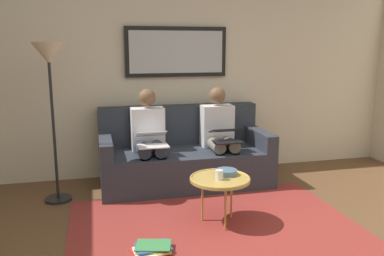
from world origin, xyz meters
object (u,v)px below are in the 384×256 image
couch (184,157)px  laptop_white (152,139)px  person_left (219,132)px  cup (219,175)px  standing_lamp (50,71)px  laptop_black (226,135)px  magazine_stack (152,248)px  person_right (149,136)px  bowl (227,172)px  coffee_table (220,180)px  framed_mirror (176,52)px

couch → laptop_white: size_ratio=5.55×
couch → person_left: (-0.42, 0.07, 0.30)m
cup → standing_lamp: (1.48, -0.99, 0.89)m
couch → laptop_black: (-0.42, 0.31, 0.31)m
cup → person_left: size_ratio=0.08×
couch → person_left: 0.52m
magazine_stack → laptop_white: bearing=-98.6°
person_right → laptop_white: (0.00, 0.24, 0.02)m
magazine_stack → laptop_black: bearing=-129.0°
bowl → laptop_black: (-0.27, -0.83, 0.16)m
laptop_black → laptop_white: laptop_white is taller
bowl → magazine_stack: size_ratio=0.56×
cup → laptop_white: bearing=-63.8°
bowl → magazine_stack: 1.00m
bowl → person_left: (-0.27, -1.07, 0.14)m
magazine_stack → couch: bearing=-111.1°
coffee_table → standing_lamp: bearing=-32.3°
framed_mirror → person_left: size_ratio=1.11×
magazine_stack → bowl: bearing=-149.3°
couch → cup: size_ratio=21.93×
cup → laptop_black: bearing=-111.8°
laptop_black → magazine_stack: (1.04, 1.29, -0.59)m
cup → person_right: 1.29m
bowl → standing_lamp: standing_lamp is taller
framed_mirror → laptop_black: 1.24m
laptop_white → magazine_stack: (0.19, 1.29, -0.59)m
couch → cup: (-0.05, 1.26, 0.17)m
framed_mirror → cup: (-0.05, 1.65, -1.07)m
bowl → laptop_white: bearing=-55.4°
cup → person_left: (-0.38, -1.19, 0.12)m
framed_mirror → coffee_table: framed_mirror is taller
couch → cup: bearing=92.1°
framed_mirror → coffee_table: (-0.07, 1.61, -1.13)m
cup → person_right: size_ratio=0.08×
cup → person_right: (0.47, -1.19, 0.12)m
bowl → cup: bearing=47.2°
laptop_black → person_left: bearing=-90.0°
framed_mirror → standing_lamp: (1.44, 0.66, -0.18)m
laptop_white → standing_lamp: bearing=-2.1°
person_left → laptop_white: size_ratio=3.20×
person_left → laptop_white: bearing=15.6°
laptop_white → person_right: bearing=-90.0°
coffee_table → cup: bearing=64.0°
couch → framed_mirror: bearing=-90.0°
magazine_stack → person_left: bearing=-124.2°
coffee_table → cup: cup is taller
cup → standing_lamp: size_ratio=0.05×
coffee_table → laptop_white: (0.49, -0.91, 0.20)m
couch → person_right: (0.42, 0.07, 0.30)m
couch → magazine_stack: size_ratio=5.60×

